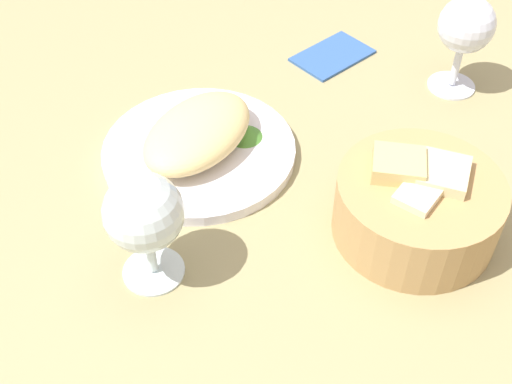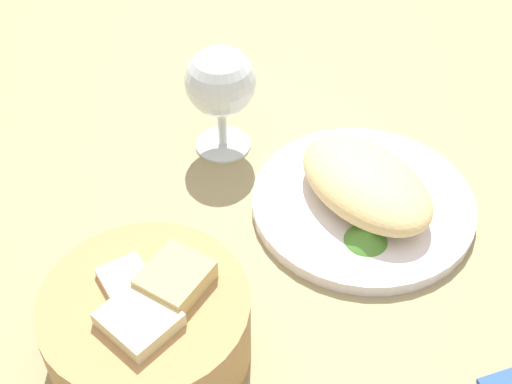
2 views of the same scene
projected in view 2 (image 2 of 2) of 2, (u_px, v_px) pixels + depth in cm
name	position (u px, v px, depth cm)	size (l,w,h in cm)	color
ground_plane	(304.00, 313.00, 64.84)	(140.00, 140.00, 2.00)	#978D60
plate	(364.00, 204.00, 72.72)	(23.30, 23.30, 1.40)	white
omelette	(367.00, 183.00, 70.64)	(16.20, 10.25, 4.53)	#DCC380
lettuce_garnish	(367.00, 235.00, 67.55)	(4.35, 4.35, 1.64)	#498830
bread_basket	(149.00, 324.00, 58.12)	(17.41, 17.41, 8.99)	tan
wine_glass_near	(221.00, 85.00, 74.55)	(7.79, 7.79, 12.90)	silver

